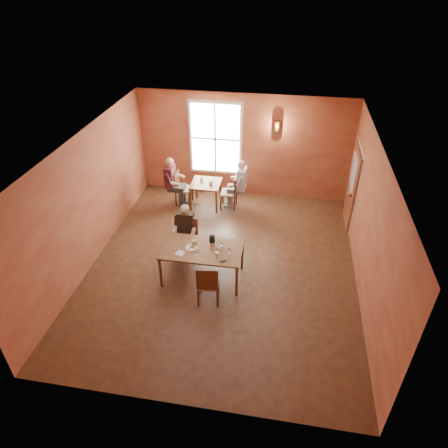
% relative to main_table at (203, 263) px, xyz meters
% --- Properties ---
extents(ground, '(6.00, 7.00, 0.01)m').
position_rel_main_table_xyz_m(ground, '(0.37, 0.45, -0.40)').
color(ground, brown).
rests_on(ground, ground).
extents(wall_back, '(6.00, 0.04, 3.00)m').
position_rel_main_table_xyz_m(wall_back, '(0.37, 3.95, 1.10)').
color(wall_back, brown).
rests_on(wall_back, ground).
extents(wall_front, '(6.00, 0.04, 3.00)m').
position_rel_main_table_xyz_m(wall_front, '(0.37, -3.05, 1.10)').
color(wall_front, brown).
rests_on(wall_front, ground).
extents(wall_left, '(0.04, 7.00, 3.00)m').
position_rel_main_table_xyz_m(wall_left, '(-2.63, 0.45, 1.10)').
color(wall_left, brown).
rests_on(wall_left, ground).
extents(wall_right, '(0.04, 7.00, 3.00)m').
position_rel_main_table_xyz_m(wall_right, '(3.37, 0.45, 1.10)').
color(wall_right, brown).
rests_on(wall_right, ground).
extents(ceiling, '(6.00, 7.00, 0.04)m').
position_rel_main_table_xyz_m(ceiling, '(0.37, 0.45, 2.60)').
color(ceiling, white).
rests_on(ceiling, wall_back).
extents(window, '(1.36, 0.10, 1.96)m').
position_rel_main_table_xyz_m(window, '(-0.43, 3.90, 1.30)').
color(window, white).
rests_on(window, wall_back).
extents(door, '(0.12, 1.04, 2.10)m').
position_rel_main_table_xyz_m(door, '(3.31, 2.75, 0.65)').
color(door, maroon).
rests_on(door, ground).
extents(wall_sconce, '(0.16, 0.16, 0.28)m').
position_rel_main_table_xyz_m(wall_sconce, '(1.27, 3.85, 1.80)').
color(wall_sconce, brown).
rests_on(wall_sconce, wall_back).
extents(main_table, '(1.71, 0.96, 0.80)m').
position_rel_main_table_xyz_m(main_table, '(0.00, 0.00, 0.00)').
color(main_table, brown).
rests_on(main_table, ground).
extents(chair_diner_main, '(0.44, 0.44, 0.99)m').
position_rel_main_table_xyz_m(chair_diner_main, '(-0.50, 0.65, 0.09)').
color(chair_diner_main, brown).
rests_on(chair_diner_main, ground).
extents(diner_main, '(0.50, 0.50, 1.26)m').
position_rel_main_table_xyz_m(diner_main, '(-0.50, 0.62, 0.23)').
color(diner_main, black).
rests_on(diner_main, ground).
extents(chair_empty, '(0.48, 0.48, 0.97)m').
position_rel_main_table_xyz_m(chair_empty, '(0.26, -0.66, 0.09)').
color(chair_empty, brown).
rests_on(chair_empty, ground).
extents(plate_food, '(0.29, 0.29, 0.03)m').
position_rel_main_table_xyz_m(plate_food, '(-0.23, -0.01, 0.42)').
color(plate_food, white).
rests_on(plate_food, main_table).
extents(sandwich, '(0.12, 0.12, 0.11)m').
position_rel_main_table_xyz_m(sandwich, '(-0.19, 0.11, 0.46)').
color(sandwich, tan).
rests_on(sandwich, main_table).
extents(goblet_a, '(0.09, 0.09, 0.18)m').
position_rel_main_table_xyz_m(goblet_a, '(0.41, 0.08, 0.49)').
color(goblet_a, white).
rests_on(goblet_a, main_table).
extents(goblet_b, '(0.08, 0.08, 0.18)m').
position_rel_main_table_xyz_m(goblet_b, '(0.61, -0.13, 0.49)').
color(goblet_b, white).
rests_on(goblet_b, main_table).
extents(goblet_c, '(0.10, 0.10, 0.19)m').
position_rel_main_table_xyz_m(goblet_c, '(0.36, -0.17, 0.50)').
color(goblet_c, white).
rests_on(goblet_c, main_table).
extents(menu_stand, '(0.12, 0.08, 0.19)m').
position_rel_main_table_xyz_m(menu_stand, '(0.18, 0.25, 0.50)').
color(menu_stand, black).
rests_on(menu_stand, main_table).
extents(knife, '(0.18, 0.08, 0.00)m').
position_rel_main_table_xyz_m(knife, '(-0.03, -0.22, 0.40)').
color(knife, silver).
rests_on(knife, main_table).
extents(napkin, '(0.21, 0.21, 0.01)m').
position_rel_main_table_xyz_m(napkin, '(-0.42, -0.22, 0.40)').
color(napkin, white).
rests_on(napkin, main_table).
extents(sunglasses, '(0.14, 0.10, 0.02)m').
position_rel_main_table_xyz_m(sunglasses, '(0.51, -0.33, 0.41)').
color(sunglasses, black).
rests_on(sunglasses, main_table).
extents(second_table, '(0.81, 0.81, 0.71)m').
position_rel_main_table_xyz_m(second_table, '(-0.56, 3.09, -0.04)').
color(second_table, brown).
rests_on(second_table, ground).
extents(chair_diner_white, '(0.43, 0.43, 0.97)m').
position_rel_main_table_xyz_m(chair_diner_white, '(0.09, 3.09, 0.08)').
color(chair_diner_white, '#3B1E11').
rests_on(chair_diner_white, ground).
extents(diner_white, '(0.55, 0.55, 1.37)m').
position_rel_main_table_xyz_m(diner_white, '(0.12, 3.09, 0.28)').
color(diner_white, silver).
rests_on(diner_white, ground).
extents(chair_diner_maroon, '(0.43, 0.43, 0.97)m').
position_rel_main_table_xyz_m(chair_diner_maroon, '(-1.21, 3.09, 0.08)').
color(chair_diner_maroon, '#5F2A16').
rests_on(chair_diner_maroon, ground).
extents(diner_maroon, '(0.55, 0.55, 1.38)m').
position_rel_main_table_xyz_m(diner_maroon, '(-1.24, 3.09, 0.29)').
color(diner_maroon, maroon).
rests_on(diner_maroon, ground).
extents(cup_a, '(0.13, 0.13, 0.09)m').
position_rel_main_table_xyz_m(cup_a, '(-0.40, 2.99, 0.36)').
color(cup_a, silver).
rests_on(cup_a, second_table).
extents(cup_b, '(0.13, 0.13, 0.09)m').
position_rel_main_table_xyz_m(cup_b, '(-0.71, 3.18, 0.36)').
color(cup_b, silver).
rests_on(cup_b, second_table).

